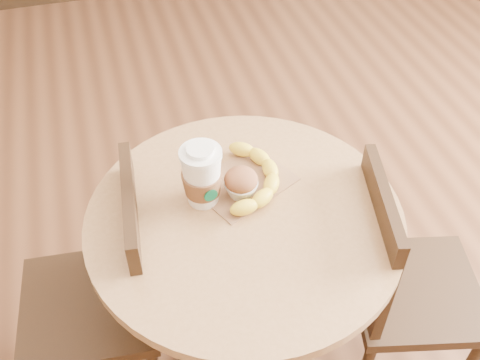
{
  "coord_description": "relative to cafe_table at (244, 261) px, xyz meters",
  "views": [
    {
      "loc": [
        -0.25,
        -0.82,
        1.77
      ],
      "look_at": [
        0.01,
        0.1,
        0.83
      ],
      "focal_mm": 42.0,
      "sensor_mm": 36.0,
      "label": 1
    }
  ],
  "objects": [
    {
      "name": "cafe_table",
      "position": [
        0.0,
        0.0,
        0.0
      ],
      "size": [
        0.78,
        0.78,
        0.75
      ],
      "color": "black",
      "rests_on": "ground"
    },
    {
      "name": "coffee_cup",
      "position": [
        -0.09,
        0.08,
        0.27
      ],
      "size": [
        0.1,
        0.1,
        0.17
      ],
      "rotation": [
        0.0,
        0.0,
        0.2
      ],
      "color": "white",
      "rests_on": "cafe_table"
    },
    {
      "name": "muffin",
      "position": [
        0.01,
        0.07,
        0.23
      ],
      "size": [
        0.09,
        0.09,
        0.08
      ],
      "color": "silver",
      "rests_on": "kraft_bag"
    },
    {
      "name": "banana",
      "position": [
        0.05,
        0.11,
        0.21
      ],
      "size": [
        0.26,
        0.32,
        0.04
      ],
      "primitive_type": null,
      "rotation": [
        0.0,
        0.0,
        -0.34
      ],
      "color": "yellow",
      "rests_on": "kraft_bag"
    },
    {
      "name": "chair_left",
      "position": [
        -0.37,
        0.07,
        -0.1
      ],
      "size": [
        0.4,
        0.4,
        0.84
      ],
      "rotation": [
        0.0,
        0.0,
        -1.66
      ],
      "color": "#312011",
      "rests_on": "ground"
    },
    {
      "name": "chair_right",
      "position": [
        0.43,
        -0.11,
        -0.11
      ],
      "size": [
        0.44,
        0.44,
        0.82
      ],
      "rotation": [
        0.0,
        0.0,
        1.34
      ],
      "color": "#312011",
      "rests_on": "ground"
    },
    {
      "name": "kraft_bag",
      "position": [
        0.03,
        0.11,
        0.19
      ],
      "size": [
        0.29,
        0.27,
        0.0
      ],
      "primitive_type": "cube",
      "rotation": [
        0.0,
        0.0,
        0.45
      ],
      "color": "#8D6344",
      "rests_on": "cafe_table"
    }
  ]
}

